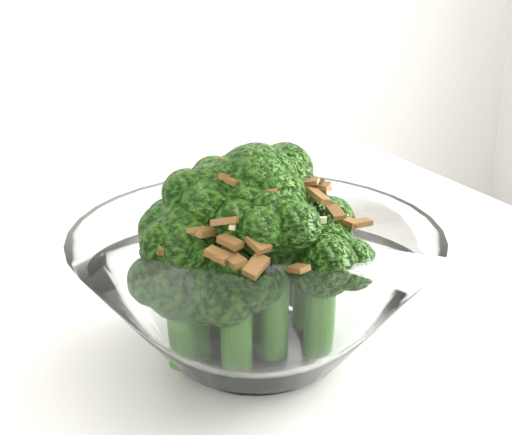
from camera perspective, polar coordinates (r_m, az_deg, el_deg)
name	(u,v)px	position (r m, az deg, el deg)	size (l,w,h in m)	color
broccoli_dish	(254,276)	(0.53, -0.14, -4.30)	(0.25, 0.25, 0.15)	white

